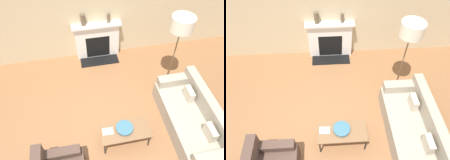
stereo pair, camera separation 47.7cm
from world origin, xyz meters
TOP-DOWN VIEW (x-y plane):
  - ground_plane at (0.00, 0.00)m, footprint 18.00×18.00m
  - wall_back at (0.00, 2.94)m, footprint 18.00×0.06m
  - fireplace at (0.19, 2.79)m, footprint 1.35×0.59m
  - couch at (1.83, -0.04)m, footprint 0.90×2.14m
  - coffee_table at (0.33, -0.08)m, footprint 1.01×0.49m
  - bowl at (0.32, -0.04)m, footprint 0.35×0.35m
  - book at (-0.03, -0.04)m, footprint 0.23×0.17m
  - floor_lamp at (1.84, 1.38)m, footprint 0.50×0.50m
  - mantel_vase_left at (-0.14, 2.81)m, footprint 0.13×0.13m
  - mantel_vase_center_left at (0.53, 2.81)m, footprint 0.09×0.09m

SIDE VIEW (x-z plane):
  - ground_plane at x=0.00m, z-range 0.00..0.00m
  - couch at x=1.83m, z-range -0.11..0.76m
  - coffee_table at x=0.33m, z-range 0.18..0.63m
  - book at x=-0.03m, z-range 0.44..0.47m
  - bowl at x=0.32m, z-range 0.45..0.51m
  - fireplace at x=0.19m, z-range -0.01..1.08m
  - mantel_vase_center_left at x=0.53m, z-range 1.10..1.36m
  - mantel_vase_left at x=-0.14m, z-range 1.10..1.42m
  - wall_back at x=0.00m, z-range 0.00..2.90m
  - floor_lamp at x=1.84m, z-range 0.73..2.72m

